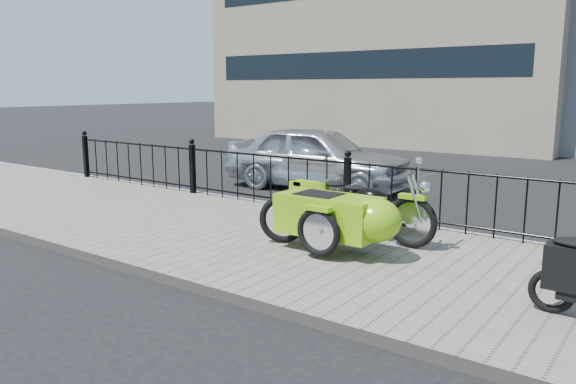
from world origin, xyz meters
The scene contains 7 objects.
ground centered at (0.00, 0.00, 0.00)m, with size 120.00×120.00×0.00m, color black.
sidewalk centered at (0.00, -0.50, 0.06)m, with size 30.00×3.80×0.12m, color slate.
curb centered at (0.00, 1.44, 0.06)m, with size 30.00×0.10×0.12m, color gray.
iron_fence centered at (0.00, 1.30, 0.59)m, with size 14.11×0.11×1.08m.
motorcycle_sidecar centered at (0.98, -0.41, 0.59)m, with size 2.28×1.48×0.98m.
spare_tire centered at (0.11, -0.58, 0.45)m, with size 0.65×0.65×0.09m, color black.
sedan_car centered at (-2.13, 3.69, 0.69)m, with size 1.63×4.05×1.38m, color silver.
Camera 1 is at (4.44, -6.44, 2.17)m, focal length 35.00 mm.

